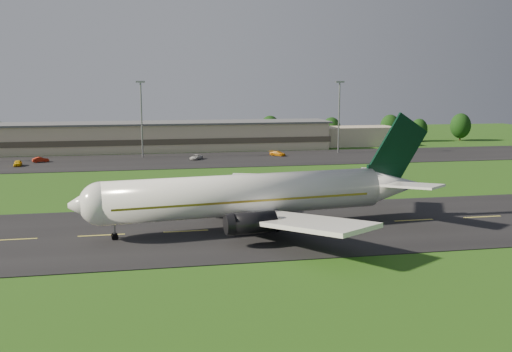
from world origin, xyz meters
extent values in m
plane|color=#1E4511|center=(0.00, 0.00, 0.00)|extent=(360.00, 360.00, 0.00)
cube|color=black|center=(0.00, 0.00, 0.05)|extent=(220.00, 30.00, 0.10)
cube|color=black|center=(0.00, 72.00, 0.05)|extent=(260.00, 30.00, 0.10)
cylinder|color=white|center=(19.17, 0.00, 4.80)|extent=(38.40, 10.22, 5.60)
sphere|color=white|center=(0.31, -2.33, 4.80)|extent=(5.60, 5.60, 5.60)
cone|color=white|center=(-1.67, -2.57, 4.80)|extent=(4.63, 5.83, 5.38)
cone|color=white|center=(41.50, 2.76, 4.80)|extent=(9.60, 6.55, 5.49)
cube|color=olive|center=(18.68, -0.06, 4.45)|extent=(35.43, 9.89, 0.28)
cube|color=black|center=(-0.28, -2.40, 5.35)|extent=(2.35, 3.22, 0.65)
cube|color=white|center=(23.99, -10.49, 3.30)|extent=(15.78, 19.87, 2.20)
cube|color=white|center=(21.30, 11.35, 3.30)|extent=(12.23, 20.19, 2.20)
cube|color=white|center=(42.11, -2.20, 5.70)|extent=(8.16, 9.26, 0.91)
cube|color=white|center=(40.89, 7.72, 5.70)|extent=(6.78, 9.37, 0.91)
cube|color=black|center=(40.01, 2.57, 6.60)|extent=(5.03, 1.16, 3.00)
cube|color=black|center=(42.49, 2.88, 10.30)|extent=(9.42, 1.60, 10.55)
cylinder|color=black|center=(18.66, -8.12, 2.90)|extent=(5.89, 3.37, 2.70)
cylinder|color=black|center=(16.70, 7.76, 2.90)|extent=(5.89, 3.37, 2.70)
cube|color=#B7A78C|center=(0.00, 96.00, 4.00)|extent=(120.00, 15.00, 8.00)
cube|color=#4C4438|center=(0.00, 96.00, 3.20)|extent=(121.00, 15.40, 1.60)
cube|color=#595B60|center=(0.00, 96.00, 8.15)|extent=(122.00, 16.00, 0.50)
cube|color=#B7A78C|center=(70.00, 98.00, 3.00)|extent=(28.00, 11.00, 6.00)
cylinder|color=gray|center=(5.00, 80.00, 10.00)|extent=(0.44, 0.44, 20.00)
cube|color=gray|center=(5.00, 80.00, 20.10)|extent=(2.40, 1.20, 0.50)
cylinder|color=gray|center=(60.00, 80.00, 10.00)|extent=(0.44, 0.44, 20.00)
cube|color=gray|center=(60.00, 80.00, 20.10)|extent=(2.40, 1.20, 0.50)
cylinder|color=black|center=(-37.14, 106.37, 1.34)|extent=(0.56, 0.56, 2.67)
cylinder|color=black|center=(45.85, 106.81, 1.46)|extent=(0.56, 0.56, 2.93)
ellipsoid|color=black|center=(45.85, 106.81, 5.04)|extent=(6.83, 6.83, 8.54)
cylinder|color=black|center=(66.46, 105.93, 1.36)|extent=(0.56, 0.56, 2.71)
ellipsoid|color=black|center=(66.46, 105.93, 4.67)|extent=(6.33, 6.33, 7.91)
cylinder|color=black|center=(87.79, 107.16, 1.45)|extent=(0.56, 0.56, 2.90)
ellipsoid|color=black|center=(87.79, 107.16, 4.99)|extent=(6.76, 6.76, 8.45)
cylinder|color=black|center=(98.19, 106.61, 1.22)|extent=(0.56, 0.56, 2.43)
ellipsoid|color=black|center=(98.19, 106.61, 4.19)|extent=(5.67, 5.67, 7.09)
cylinder|color=black|center=(113.40, 106.07, 1.49)|extent=(0.56, 0.56, 2.97)
ellipsoid|color=black|center=(113.40, 106.07, 5.12)|extent=(6.94, 6.94, 8.67)
imported|color=yellow|center=(-24.41, 68.83, 0.80)|extent=(1.94, 4.22, 1.40)
imported|color=maroon|center=(-20.21, 74.78, 0.75)|extent=(4.20, 2.64, 1.31)
imported|color=silver|center=(18.68, 72.66, 0.72)|extent=(4.10, 4.88, 1.24)
imported|color=orange|center=(41.28, 76.06, 0.77)|extent=(4.60, 4.62, 1.34)
camera|label=1|loc=(6.22, -74.86, 19.80)|focal=40.00mm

